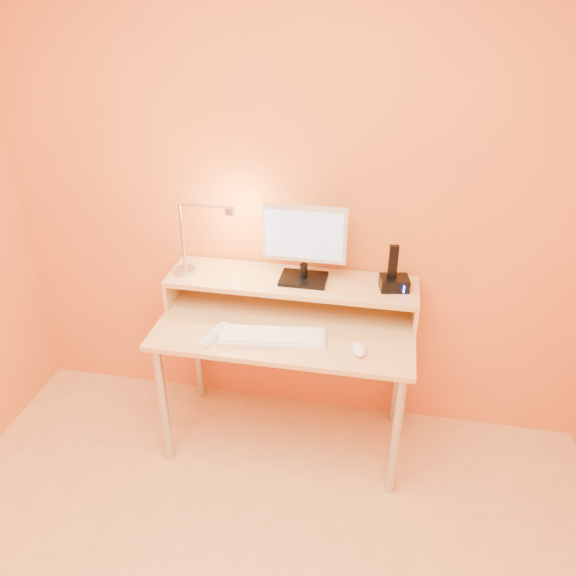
% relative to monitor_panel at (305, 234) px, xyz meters
% --- Properties ---
extents(wall_back, '(3.00, 0.04, 2.50)m').
position_rel_monitor_panel_xyz_m(wall_back, '(-0.06, 0.16, 0.13)').
color(wall_back, '#C9592B').
rests_on(wall_back, floor).
extents(desk_leg_fl, '(0.04, 0.04, 0.69)m').
position_rel_monitor_panel_xyz_m(desk_leg_fl, '(-0.61, -0.41, -0.77)').
color(desk_leg_fl, '#B3B3BC').
rests_on(desk_leg_fl, floor).
extents(desk_leg_fr, '(0.04, 0.04, 0.69)m').
position_rel_monitor_panel_xyz_m(desk_leg_fr, '(0.49, -0.41, -0.77)').
color(desk_leg_fr, '#B3B3BC').
rests_on(desk_leg_fr, floor).
extents(desk_leg_bl, '(0.04, 0.04, 0.69)m').
position_rel_monitor_panel_xyz_m(desk_leg_bl, '(-0.61, 0.09, -0.77)').
color(desk_leg_bl, '#B3B3BC').
rests_on(desk_leg_bl, floor).
extents(desk_leg_br, '(0.04, 0.04, 0.69)m').
position_rel_monitor_panel_xyz_m(desk_leg_br, '(0.49, 0.09, -0.77)').
color(desk_leg_br, '#B3B3BC').
rests_on(desk_leg_br, floor).
extents(desk_lower, '(1.20, 0.60, 0.02)m').
position_rel_monitor_panel_xyz_m(desk_lower, '(-0.06, -0.16, -0.41)').
color(desk_lower, tan).
rests_on(desk_lower, floor).
extents(shelf_riser_left, '(0.02, 0.30, 0.14)m').
position_rel_monitor_panel_xyz_m(shelf_riser_left, '(-0.65, -0.01, -0.33)').
color(shelf_riser_left, tan).
rests_on(shelf_riser_left, desk_lower).
extents(shelf_riser_right, '(0.02, 0.30, 0.14)m').
position_rel_monitor_panel_xyz_m(shelf_riser_right, '(0.53, -0.01, -0.33)').
color(shelf_riser_right, tan).
rests_on(shelf_riser_right, desk_lower).
extents(desk_shelf, '(1.20, 0.30, 0.02)m').
position_rel_monitor_panel_xyz_m(desk_shelf, '(-0.06, -0.01, -0.25)').
color(desk_shelf, tan).
rests_on(desk_shelf, desk_lower).
extents(monitor_foot, '(0.22, 0.16, 0.02)m').
position_rel_monitor_panel_xyz_m(monitor_foot, '(-0.00, -0.01, -0.23)').
color(monitor_foot, black).
rests_on(monitor_foot, desk_shelf).
extents(monitor_neck, '(0.04, 0.04, 0.07)m').
position_rel_monitor_panel_xyz_m(monitor_neck, '(-0.00, -0.01, -0.19)').
color(monitor_neck, black).
rests_on(monitor_neck, monitor_foot).
extents(monitor_panel, '(0.39, 0.04, 0.27)m').
position_rel_monitor_panel_xyz_m(monitor_panel, '(0.00, 0.00, 0.00)').
color(monitor_panel, '#BBBBBE').
rests_on(monitor_panel, monitor_neck).
extents(monitor_back, '(0.35, 0.01, 0.23)m').
position_rel_monitor_panel_xyz_m(monitor_back, '(-0.00, 0.02, 0.00)').
color(monitor_back, black).
rests_on(monitor_back, monitor_panel).
extents(monitor_screen, '(0.36, 0.00, 0.23)m').
position_rel_monitor_panel_xyz_m(monitor_screen, '(-0.00, -0.02, 0.00)').
color(monitor_screen, '#92B2DC').
rests_on(monitor_screen, monitor_panel).
extents(lamp_base, '(0.10, 0.10, 0.02)m').
position_rel_monitor_panel_xyz_m(lamp_base, '(-0.58, -0.04, -0.23)').
color(lamp_base, '#B3B3BC').
rests_on(lamp_base, desk_shelf).
extents(lamp_post, '(0.01, 0.01, 0.33)m').
position_rel_monitor_panel_xyz_m(lamp_post, '(-0.58, -0.04, -0.05)').
color(lamp_post, '#B3B3BC').
rests_on(lamp_post, lamp_base).
extents(lamp_arm, '(0.24, 0.01, 0.01)m').
position_rel_monitor_panel_xyz_m(lamp_arm, '(-0.46, -0.04, 0.12)').
color(lamp_arm, '#B3B3BC').
rests_on(lamp_arm, lamp_post).
extents(lamp_head, '(0.04, 0.04, 0.03)m').
position_rel_monitor_panel_xyz_m(lamp_head, '(-0.34, -0.04, 0.10)').
color(lamp_head, '#B3B3BC').
rests_on(lamp_head, lamp_arm).
extents(lamp_bulb, '(0.03, 0.03, 0.00)m').
position_rel_monitor_panel_xyz_m(lamp_bulb, '(-0.34, -0.04, 0.09)').
color(lamp_bulb, '#FFEAC6').
rests_on(lamp_bulb, lamp_head).
extents(phone_dock, '(0.15, 0.12, 0.06)m').
position_rel_monitor_panel_xyz_m(phone_dock, '(0.42, -0.01, -0.21)').
color(phone_dock, black).
rests_on(phone_dock, desk_shelf).
extents(phone_handset, '(0.04, 0.03, 0.16)m').
position_rel_monitor_panel_xyz_m(phone_handset, '(0.41, -0.01, -0.10)').
color(phone_handset, black).
rests_on(phone_handset, phone_dock).
extents(phone_led, '(0.01, 0.00, 0.04)m').
position_rel_monitor_panel_xyz_m(phone_led, '(0.47, -0.06, -0.21)').
color(phone_led, '#244BFF').
rests_on(phone_led, phone_dock).
extents(keyboard, '(0.49, 0.21, 0.02)m').
position_rel_monitor_panel_xyz_m(keyboard, '(-0.09, -0.29, -0.39)').
color(keyboard, silver).
rests_on(keyboard, desk_lower).
extents(mouse, '(0.08, 0.12, 0.04)m').
position_rel_monitor_panel_xyz_m(mouse, '(0.30, -0.32, -0.38)').
color(mouse, white).
rests_on(mouse, desk_lower).
extents(remote_control, '(0.11, 0.20, 0.02)m').
position_rel_monitor_panel_xyz_m(remote_control, '(-0.35, -0.32, -0.39)').
color(remote_control, silver).
rests_on(remote_control, desk_lower).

